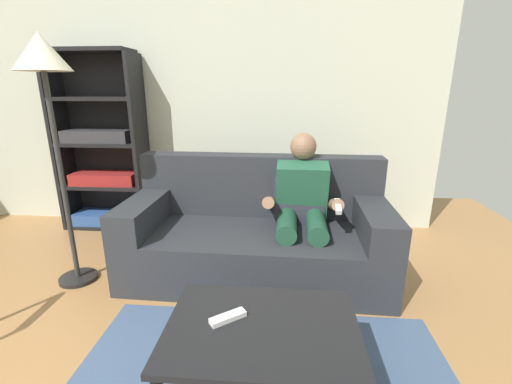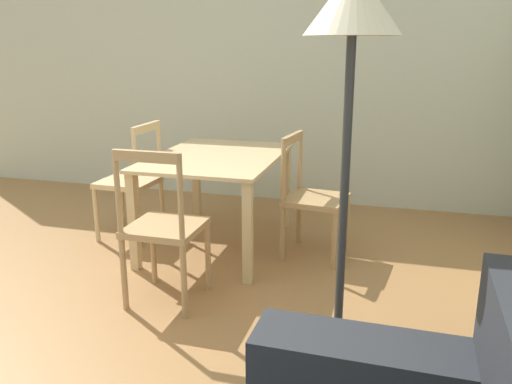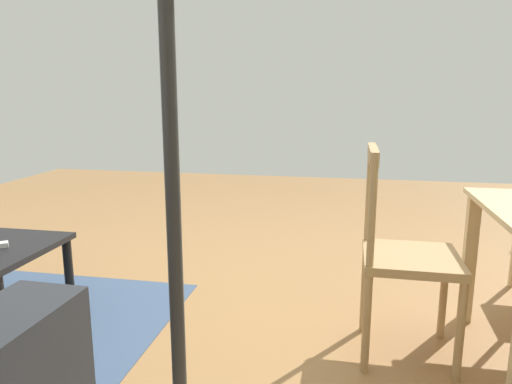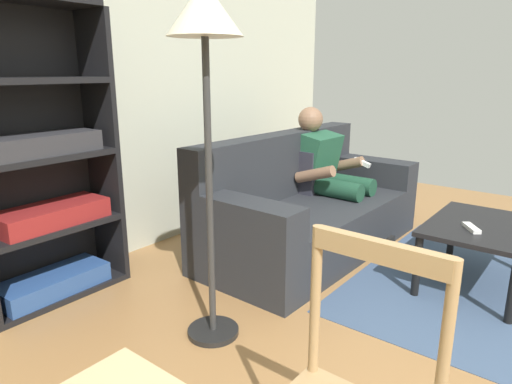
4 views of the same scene
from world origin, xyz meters
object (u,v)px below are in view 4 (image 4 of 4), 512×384
object	(u,v)px
person_lounging	(329,173)
coffee_table	(481,233)
couch	(307,209)
floor_lamp	(205,46)
bookshelf	(41,178)
tv_remote	(471,228)

from	to	relation	value
person_lounging	coffee_table	bearing A→B (deg)	-100.11
couch	floor_lamp	size ratio (longest dim) A/B	1.13
coffee_table	floor_lamp	distance (m)	2.13
person_lounging	floor_lamp	xyz separation A→B (m)	(-1.74, -0.27, 0.95)
couch	floor_lamp	distance (m)	1.85
couch	coffee_table	xyz separation A→B (m)	(0.12, -1.26, 0.05)
couch	coffee_table	bearing A→B (deg)	-84.62
bookshelf	tv_remote	bearing A→B (deg)	-51.78
tv_remote	bookshelf	xyz separation A→B (m)	(-1.65, 2.09, 0.32)
bookshelf	person_lounging	bearing A→B (deg)	-23.06
couch	tv_remote	size ratio (longest dim) A/B	11.93
coffee_table	bookshelf	xyz separation A→B (m)	(-1.80, 2.12, 0.39)
couch	person_lounging	distance (m)	0.42
tv_remote	bookshelf	bearing A→B (deg)	1.43
person_lounging	tv_remote	world-z (taller)	person_lounging
couch	bookshelf	size ratio (longest dim) A/B	1.12
coffee_table	tv_remote	distance (m)	0.18
bookshelf	floor_lamp	size ratio (longest dim) A/B	1.01
person_lounging	bookshelf	xyz separation A→B (m)	(-2.03, 0.86, 0.21)
coffee_table	floor_lamp	size ratio (longest dim) A/B	0.48
bookshelf	floor_lamp	bearing A→B (deg)	-75.50
couch	floor_lamp	xyz separation A→B (m)	(-1.39, -0.27, 1.19)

